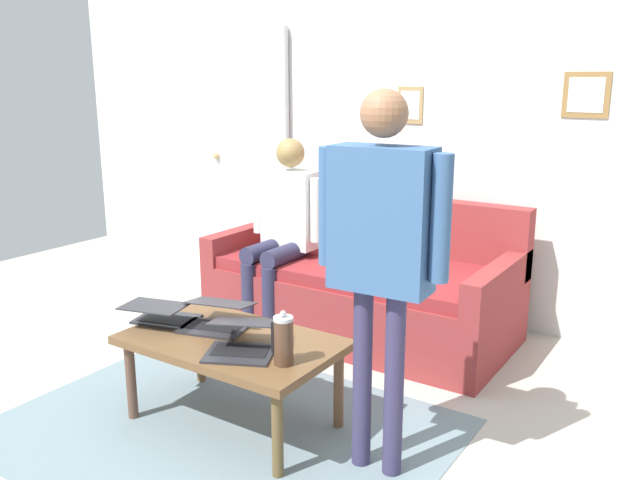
# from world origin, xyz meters

# --- Properties ---
(ground_plane) EXTENTS (7.68, 7.68, 0.00)m
(ground_plane) POSITION_xyz_m (0.00, 0.00, 0.00)
(ground_plane) COLOR #B1AA9E
(area_rug) EXTENTS (2.10, 1.60, 0.01)m
(area_rug) POSITION_xyz_m (0.10, -0.04, 0.00)
(area_rug) COLOR slate
(area_rug) RESTS_ON ground_plane
(back_wall) EXTENTS (7.04, 0.11, 2.70)m
(back_wall) POSITION_xyz_m (0.00, -2.20, 1.35)
(back_wall) COLOR silver
(back_wall) RESTS_ON ground_plane
(interior_door) EXTENTS (0.82, 0.09, 2.05)m
(interior_door) POSITION_xyz_m (1.60, -2.11, 1.02)
(interior_door) COLOR silver
(interior_door) RESTS_ON ground_plane
(couch) EXTENTS (1.97, 0.95, 0.88)m
(couch) POSITION_xyz_m (0.17, -1.55, 0.30)
(couch) COLOR maroon
(couch) RESTS_ON ground_plane
(coffee_table) EXTENTS (1.04, 0.62, 0.45)m
(coffee_table) POSITION_xyz_m (0.10, -0.14, 0.40)
(coffee_table) COLOR brown
(coffee_table) RESTS_ON ground_plane
(laptop_left) EXTENTS (0.41, 0.42, 0.15)m
(laptop_left) POSITION_xyz_m (-0.04, -0.04, 0.49)
(laptop_left) COLOR #28282D
(laptop_left) RESTS_ON coffee_table
(laptop_center) EXTENTS (0.39, 0.37, 0.13)m
(laptop_center) POSITION_xyz_m (0.26, -0.20, 0.49)
(laptop_center) COLOR #28282D
(laptop_center) RESTS_ON coffee_table
(laptop_right) EXTENTS (0.38, 0.39, 0.12)m
(laptop_right) POSITION_xyz_m (0.53, -0.10, 0.49)
(laptop_right) COLOR #28282D
(laptop_right) RESTS_ON coffee_table
(french_press) EXTENTS (0.11, 0.09, 0.25)m
(french_press) POSITION_xyz_m (-0.28, -0.04, 0.56)
(french_press) COLOR #4C3323
(french_press) RESTS_ON coffee_table
(person_standing) EXTENTS (0.58, 0.20, 1.63)m
(person_standing) POSITION_xyz_m (-0.68, -0.18, 1.04)
(person_standing) COLOR #353051
(person_standing) RESTS_ON ground_plane
(person_seated) EXTENTS (0.55, 0.51, 1.28)m
(person_seated) POSITION_xyz_m (0.66, -1.32, 0.73)
(person_seated) COLOR #2B2944
(person_seated) RESTS_ON ground_plane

